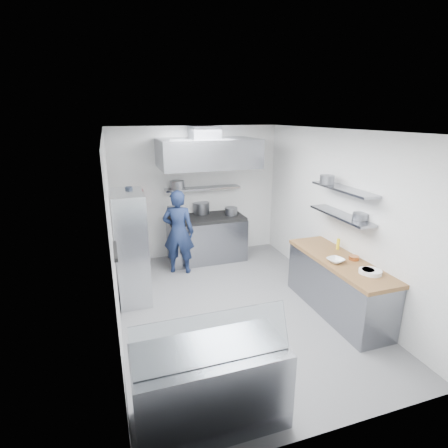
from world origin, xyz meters
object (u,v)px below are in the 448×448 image
object	(u,v)px
gas_range	(207,239)
chef	(178,232)
display_case	(210,386)
wire_rack	(131,247)

from	to	relation	value
gas_range	chef	bearing A→B (deg)	-146.22
chef	display_case	xyz separation A→B (m)	(-0.41, -3.64, -0.41)
chef	wire_rack	size ratio (longest dim) A/B	0.90
chef	gas_range	bearing A→B (deg)	-123.95
chef	wire_rack	world-z (taller)	wire_rack
wire_rack	display_case	size ratio (longest dim) A/B	1.23
gas_range	display_case	xyz separation A→B (m)	(-1.10, -4.10, -0.03)
chef	display_case	size ratio (longest dim) A/B	1.11
gas_range	chef	xyz separation A→B (m)	(-0.69, -0.46, 0.39)
display_case	chef	bearing A→B (deg)	83.55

